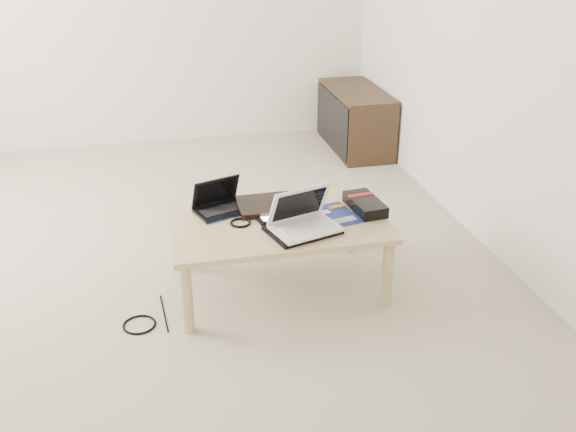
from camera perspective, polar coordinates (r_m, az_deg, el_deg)
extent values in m
plane|color=#B4A992|center=(3.92, -12.52, -3.00)|extent=(4.00, 4.00, 0.00)
cube|color=silver|center=(1.51, -15.01, 3.68)|extent=(4.00, 0.10, 2.60)
cube|color=silver|center=(4.01, 17.43, 16.87)|extent=(0.10, 4.00, 2.60)
cube|color=tan|center=(3.29, -0.97, -0.56)|extent=(1.10, 0.70, 0.03)
cylinder|color=tan|center=(3.08, -8.98, -7.25)|extent=(0.06, 0.06, 0.37)
cylinder|color=tan|center=(3.27, 8.82, -5.11)|extent=(0.06, 0.06, 0.37)
cylinder|color=tan|center=(3.59, -9.78, -2.13)|extent=(0.06, 0.06, 0.37)
cylinder|color=tan|center=(3.76, 5.57, -0.56)|extent=(0.06, 0.06, 0.37)
cube|color=#382717|center=(5.43, 6.02, 8.56)|extent=(0.40, 0.90, 0.50)
cube|color=black|center=(5.37, 3.98, 8.44)|extent=(0.02, 0.86, 0.44)
cube|color=black|center=(3.41, -1.92, 0.97)|extent=(0.31, 0.26, 0.03)
cube|color=black|center=(3.38, -5.96, 0.45)|extent=(0.30, 0.25, 0.02)
cube|color=black|center=(3.37, -5.94, 0.58)|extent=(0.23, 0.16, 0.00)
cube|color=black|center=(3.32, -5.44, 0.17)|extent=(0.06, 0.04, 0.00)
cube|color=black|center=(3.39, -6.46, 2.17)|extent=(0.27, 0.15, 0.17)
cube|color=black|center=(3.38, -6.42, 2.11)|extent=(0.22, 0.12, 0.13)
cube|color=#0C1D47|center=(3.31, -5.27, -0.17)|extent=(0.25, 0.09, 0.01)
cube|color=black|center=(3.34, -1.05, 0.21)|extent=(0.27, 0.22, 0.01)
cube|color=silver|center=(3.33, -1.06, 0.31)|extent=(0.21, 0.18, 0.00)
cube|color=silver|center=(3.40, 0.59, 0.84)|extent=(0.12, 0.23, 0.02)
cube|color=#A4A4A9|center=(3.40, 0.59, 1.00)|extent=(0.10, 0.19, 0.00)
cube|color=black|center=(3.16, 1.31, -1.23)|extent=(0.39, 0.33, 0.02)
cube|color=white|center=(3.14, 1.57, -1.08)|extent=(0.36, 0.30, 0.02)
cube|color=white|center=(3.13, 1.61, -0.96)|extent=(0.28, 0.19, 0.00)
cube|color=white|center=(3.07, 2.37, -1.54)|extent=(0.07, 0.05, 0.00)
cube|color=white|center=(3.14, 0.98, 1.10)|extent=(0.33, 0.18, 0.20)
cube|color=black|center=(3.14, 1.03, 1.03)|extent=(0.28, 0.15, 0.16)
cube|color=#0B1A49|center=(3.33, 4.06, 0.07)|extent=(0.27, 0.31, 0.01)
cube|color=silver|center=(3.35, 3.36, 0.33)|extent=(0.05, 0.05, 0.01)
cube|color=gold|center=(3.42, 4.33, 0.89)|extent=(0.09, 0.03, 0.01)
cube|color=gold|center=(3.41, 4.46, 0.79)|extent=(0.09, 0.03, 0.01)
cube|color=silver|center=(3.29, 4.86, -0.22)|extent=(0.13, 0.04, 0.01)
cube|color=silver|center=(3.28, 5.02, -0.34)|extent=(0.13, 0.04, 0.01)
cube|color=silver|center=(3.26, 5.18, -0.47)|extent=(0.13, 0.04, 0.01)
cube|color=black|center=(3.27, 3.61, -0.33)|extent=(0.03, 0.03, 0.01)
cube|color=black|center=(3.41, 6.86, 1.03)|extent=(0.17, 0.29, 0.06)
cube|color=maroon|center=(3.44, 6.46, 1.90)|extent=(0.14, 0.05, 0.00)
torus|color=black|center=(3.25, -4.25, -0.60)|extent=(0.13, 0.13, 0.01)
torus|color=black|center=(3.26, -13.07, -9.39)|extent=(0.21, 0.21, 0.01)
cylinder|color=black|center=(3.32, -10.96, -8.47)|extent=(0.03, 0.33, 0.01)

